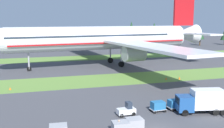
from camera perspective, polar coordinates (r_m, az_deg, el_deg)
The scene contains 16 objects.
grass_strip_near at distance 61.22m, azimuth -2.58°, elevation -3.43°, with size 320.00×12.44×0.01m, color olive.
grass_strip_far at distance 96.88m, azimuth -7.82°, elevation 1.21°, with size 320.00×12.44×0.01m, color olive.
airliner at distance 79.79m, azimuth -0.76°, elevation 5.59°, with size 64.33×79.45×23.21m.
baggage_tug at distance 38.88m, azimuth 3.11°, elevation -9.72°, with size 2.67×1.44×1.97m.
cargo_dolly_lead at distance 40.95m, azimuth 9.69°, elevation -8.69°, with size 2.28×1.62×1.55m.
cargo_dolly_second at distance 42.39m, azimuth 13.15°, elevation -8.18°, with size 2.28×1.62×1.55m.
cargo_dolly_third at distance 43.98m, azimuth 16.37°, elevation -7.68°, with size 2.28×1.62×1.55m.
cargo_dolly_fourth at distance 45.69m, azimuth 19.35°, elevation -7.19°, with size 2.28×1.62×1.55m.
catering_truck at distance 41.46m, azimuth 18.36°, elevation -7.32°, with size 7.29×3.76×3.58m.
ground_crew_marshaller at distance 33.00m, azimuth 1.47°, elevation -13.02°, with size 0.49×0.36×1.74m.
uld_container_1 at distance 32.96m, azimuth 1.85°, elevation -13.38°, with size 2.00×1.60×1.54m, color #A3A3A8.
uld_container_2 at distance 33.99m, azimuth 4.78°, elevation -12.65°, with size 2.00×1.60×1.58m, color #A3A3A8.
taxiway_marker_0 at distance 63.83m, azimuth 14.09°, elevation -2.88°, with size 0.44×0.44×0.64m, color orange.
taxiway_marker_1 at distance 56.39m, azimuth -20.78°, elevation -4.86°, with size 0.44×0.44×0.54m, color orange.
taxiway_marker_2 at distance 62.94m, azimuth 11.40°, elevation -3.02°, with size 0.44×0.44×0.50m, color orange.
distant_tree_line at distance 126.48m, azimuth -9.34°, elevation 6.17°, with size 177.92×11.32×12.85m.
Camera 1 is at (-14.21, -28.59, 13.47)m, focal length 43.15 mm.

